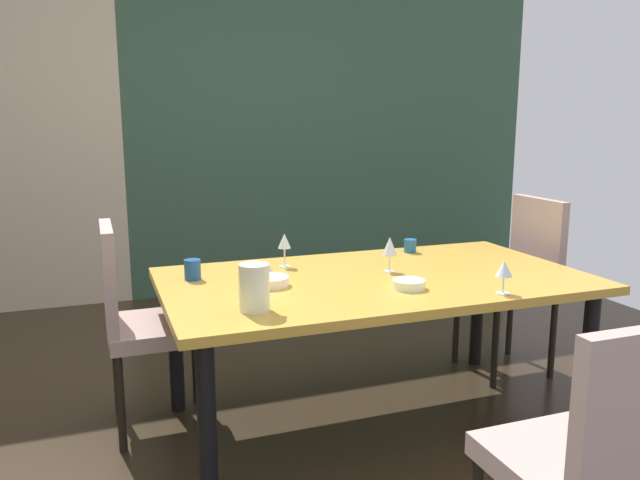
# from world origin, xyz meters

# --- Properties ---
(ground_plane) EXTENTS (5.87, 5.32, 0.02)m
(ground_plane) POSITION_xyz_m (0.00, 0.00, -0.01)
(ground_plane) COLOR #2E2317
(garden_window_panel) EXTENTS (3.60, 0.10, 2.86)m
(garden_window_panel) POSITION_xyz_m (1.14, 2.61, 1.43)
(garden_window_panel) COLOR #35533D
(garden_window_panel) RESTS_ON ground_plane
(dining_table) EXTENTS (1.94, 1.07, 0.71)m
(dining_table) POSITION_xyz_m (0.30, 0.07, 0.65)
(dining_table) COLOR gold
(dining_table) RESTS_ON ground_plane
(chair_right_far) EXTENTS (0.44, 0.44, 0.99)m
(chair_right_far) POSITION_xyz_m (1.33, 0.37, 0.56)
(chair_right_far) COLOR tan
(chair_right_far) RESTS_ON ground_plane
(chair_left_far) EXTENTS (0.44, 0.44, 0.97)m
(chair_left_far) POSITION_xyz_m (-0.74, 0.37, 0.55)
(chair_left_far) COLOR tan
(chair_left_far) RESTS_ON ground_plane
(chair_head_near) EXTENTS (0.44, 0.44, 0.95)m
(chair_head_near) POSITION_xyz_m (0.31, -1.30, 0.55)
(chair_head_near) COLOR tan
(chair_head_near) RESTS_ON ground_plane
(wine_glass_west) EXTENTS (0.06, 0.06, 0.17)m
(wine_glass_west) POSITION_xyz_m (-0.04, 0.40, 0.84)
(wine_glass_west) COLOR silver
(wine_glass_west) RESTS_ON dining_table
(wine_glass_east) EXTENTS (0.07, 0.07, 0.14)m
(wine_glass_east) POSITION_xyz_m (0.67, -0.38, 0.82)
(wine_glass_east) COLOR silver
(wine_glass_east) RESTS_ON dining_table
(wine_glass_south) EXTENTS (0.07, 0.07, 0.17)m
(wine_glass_south) POSITION_xyz_m (0.40, 0.13, 0.84)
(wine_glass_south) COLOR silver
(wine_glass_south) RESTS_ON dining_table
(serving_bowl_left) EXTENTS (0.14, 0.14, 0.04)m
(serving_bowl_left) POSITION_xyz_m (0.34, -0.17, 0.73)
(serving_bowl_left) COLOR white
(serving_bowl_left) RESTS_ON dining_table
(serving_bowl_center) EXTENTS (0.17, 0.17, 0.04)m
(serving_bowl_center) POSITION_xyz_m (-0.21, 0.08, 0.74)
(serving_bowl_center) COLOR white
(serving_bowl_center) RESTS_ON dining_table
(cup_front) EXTENTS (0.07, 0.07, 0.07)m
(cup_front) POSITION_xyz_m (0.70, 0.48, 0.75)
(cup_front) COLOR #1F5D8C
(cup_front) RESTS_ON dining_table
(cup_right) EXTENTS (0.07, 0.07, 0.09)m
(cup_right) POSITION_xyz_m (-0.50, 0.30, 0.76)
(cup_right) COLOR navy
(cup_right) RESTS_ON dining_table
(pitcher_near_shelf) EXTENTS (0.13, 0.12, 0.18)m
(pitcher_near_shelf) POSITION_xyz_m (-0.36, -0.25, 0.81)
(pitcher_near_shelf) COLOR silver
(pitcher_near_shelf) RESTS_ON dining_table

